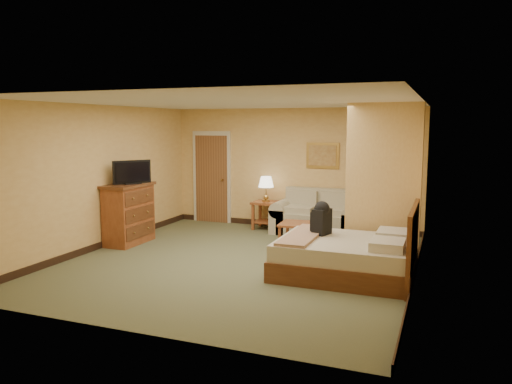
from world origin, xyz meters
The scene contains 17 objects.
floor centered at (0.00, 0.00, 0.00)m, with size 6.00×6.00×0.00m, color #575B3B.
ceiling centered at (0.00, 0.00, 2.60)m, with size 6.00×6.00×0.00m, color white.
back_wall centered at (0.00, 3.00, 1.30)m, with size 5.50×0.02×2.60m, color #E0AF5F.
left_wall centered at (-2.75, 0.00, 1.30)m, with size 0.02×6.00×2.60m, color #E0AF5F.
right_wall centered at (2.75, 0.00, 1.30)m, with size 0.02×6.00×2.60m, color #E0AF5F.
partition centered at (2.15, 0.93, 1.30)m, with size 1.20×0.15×2.60m, color #E0AF5F.
door centered at (-1.95, 2.96, 1.03)m, with size 0.94×0.16×2.10m.
baseboard centered at (0.00, 2.99, 0.06)m, with size 5.50×0.02×0.12m, color black.
loveseat centered at (0.65, 2.58, 0.30)m, with size 1.82×0.85×0.92m.
side_table centered at (-0.50, 2.65, 0.39)m, with size 0.54×0.54×0.60m.
table_lamp centered at (-0.50, 2.65, 1.01)m, with size 0.33×0.33×0.54m.
coffee_table centered at (0.57, 1.45, 0.31)m, with size 0.69×0.69×0.43m.
wall_picture centered at (0.65, 2.97, 1.60)m, with size 0.70×0.04×0.55m.
dresser centered at (-2.48, 0.46, 0.58)m, with size 0.56×1.07×1.15m.
tv centered at (-2.38, 0.46, 1.35)m, with size 0.45×0.63×0.44m.
bed centered at (1.82, -0.10, 0.30)m, with size 2.00×1.70×1.10m.
backpack centered at (1.32, 0.16, 0.82)m, with size 0.28×0.35×0.53m.
Camera 1 is at (3.11, -7.36, 2.25)m, focal length 35.00 mm.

